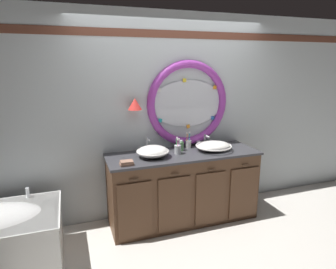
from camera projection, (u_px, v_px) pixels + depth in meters
name	position (u px, v px, depth m)	size (l,w,h in m)	color
ground_plane	(187.00, 229.00, 3.59)	(14.00, 14.00, 0.00)	silver
back_wall_assembly	(172.00, 115.00, 3.82)	(6.40, 0.26, 2.60)	silver
vanity_counter	(183.00, 186.00, 3.72)	(1.89, 0.65, 0.90)	brown
sink_basin_left	(153.00, 151.00, 3.44)	(0.39, 0.39, 0.14)	white
sink_basin_right	(214.00, 146.00, 3.70)	(0.46, 0.46, 0.12)	white
faucet_set_left	(147.00, 146.00, 3.67)	(0.22, 0.15, 0.18)	silver
faucet_set_right	(205.00, 141.00, 3.93)	(0.24, 0.15, 0.15)	silver
toothbrush_holder_left	(178.00, 149.00, 3.57)	(0.09, 0.09, 0.21)	silver
toothbrush_holder_right	(188.00, 143.00, 3.83)	(0.08, 0.08, 0.22)	white
soap_dispenser	(181.00, 146.00, 3.70)	(0.07, 0.07, 0.14)	#6BAD66
folded_hand_towel	(127.00, 163.00, 3.18)	(0.15, 0.11, 0.05)	#936B56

